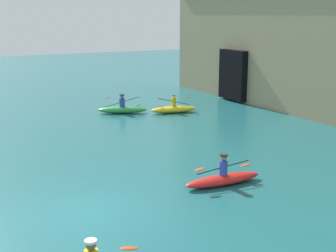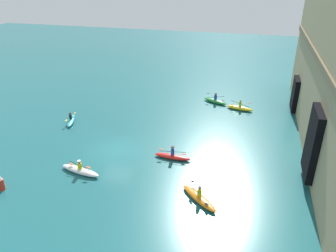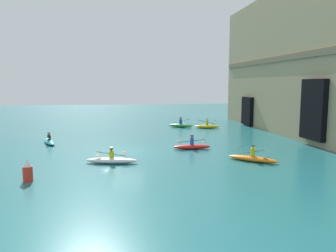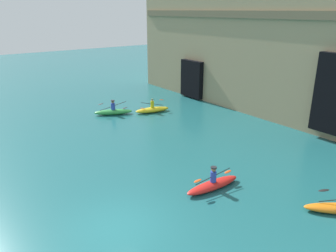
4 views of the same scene
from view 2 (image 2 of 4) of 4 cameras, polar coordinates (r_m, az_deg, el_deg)
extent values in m
plane|color=#1E6066|center=(28.97, -9.19, -4.16)|extent=(120.00, 120.00, 0.00)
cube|color=brown|center=(24.44, 26.08, 7.71)|extent=(41.82, 0.24, 0.57)
cube|color=black|center=(38.70, 21.39, 5.25)|extent=(2.73, 0.70, 3.49)
cube|color=black|center=(25.41, 24.08, -2.81)|extent=(3.14, 0.70, 5.10)
ellipsoid|color=green|center=(38.95, 8.23, 4.32)|extent=(2.01, 3.09, 0.43)
cylinder|color=#2D47B7|center=(38.78, 8.28, 4.98)|extent=(0.34, 0.34, 0.53)
sphere|color=#9E704C|center=(38.65, 8.31, 5.51)|extent=(0.24, 0.24, 0.24)
cylinder|color=#232328|center=(38.61, 8.32, 5.65)|extent=(0.30, 0.30, 0.06)
cylinder|color=black|center=(38.77, 8.28, 5.01)|extent=(0.69, 2.09, 0.62)
ellipsoid|color=black|center=(38.50, 9.56, 4.36)|extent=(0.30, 0.47, 0.16)
ellipsoid|color=black|center=(39.06, 7.02, 5.66)|extent=(0.30, 0.47, 0.16)
ellipsoid|color=white|center=(26.41, -15.02, -7.50)|extent=(1.47, 3.56, 0.40)
cylinder|color=gold|center=(26.19, -15.13, -6.72)|extent=(0.32, 0.32, 0.45)
sphere|color=brown|center=(26.01, -15.21, -6.08)|extent=(0.24, 0.24, 0.24)
cylinder|color=silver|center=(25.96, -15.24, -5.90)|extent=(0.29, 0.29, 0.06)
cylinder|color=black|center=(26.18, -15.13, -6.68)|extent=(0.48, 1.96, 0.30)
ellipsoid|color=#D84C19|center=(25.59, -13.70, -7.01)|extent=(0.27, 0.47, 0.11)
ellipsoid|color=#D84C19|center=(26.78, -16.50, -6.36)|extent=(0.27, 0.47, 0.11)
ellipsoid|color=red|center=(27.30, 0.78, -5.36)|extent=(0.84, 3.09, 0.37)
cylinder|color=#2D47B7|center=(27.07, 0.79, -4.54)|extent=(0.29, 0.29, 0.54)
sphere|color=#9E704C|center=(26.87, 0.80, -3.83)|extent=(0.23, 0.23, 0.23)
cylinder|color=#232328|center=(26.83, 0.80, -3.65)|extent=(0.29, 0.29, 0.06)
cylinder|color=black|center=(27.05, 0.79, -4.49)|extent=(0.05, 2.24, 0.21)
ellipsoid|color=#D84C19|center=(26.90, 2.86, -4.91)|extent=(0.18, 0.44, 0.08)
ellipsoid|color=#D84C19|center=(27.24, -1.25, -4.07)|extent=(0.18, 0.44, 0.08)
ellipsoid|color=orange|center=(22.91, 5.45, -12.40)|extent=(2.82, 3.07, 0.36)
cylinder|color=gold|center=(22.63, 5.50, -11.48)|extent=(0.30, 0.30, 0.56)
sphere|color=tan|center=(22.41, 5.54, -10.72)|extent=(0.18, 0.18, 0.18)
cylinder|color=#232328|center=(22.37, 5.55, -10.58)|extent=(0.23, 0.23, 0.06)
cylinder|color=black|center=(22.61, 5.50, -11.42)|extent=(1.68, 1.43, 0.63)
ellipsoid|color=black|center=(23.12, 4.32, -9.60)|extent=(0.45, 0.42, 0.17)
ellipsoid|color=black|center=(22.14, 6.76, -13.32)|extent=(0.45, 0.42, 0.17)
ellipsoid|color=yellow|center=(37.48, 12.39, 3.08)|extent=(1.46, 3.04, 0.42)
cylinder|color=gold|center=(37.30, 12.46, 3.76)|extent=(0.29, 0.29, 0.54)
sphere|color=beige|center=(37.17, 12.51, 4.28)|extent=(0.18, 0.18, 0.18)
cylinder|color=#4C6B4C|center=(37.14, 12.52, 4.38)|extent=(0.23, 0.23, 0.06)
cylinder|color=black|center=(37.29, 12.46, 3.80)|extent=(0.23, 2.08, 0.56)
ellipsoid|color=#D84C19|center=(37.49, 11.04, 3.67)|extent=(0.22, 0.45, 0.16)
ellipsoid|color=#D84C19|center=(37.11, 13.90, 3.92)|extent=(0.22, 0.45, 0.16)
ellipsoid|color=#33B2C6|center=(35.10, -16.54, 0.93)|extent=(3.08, 1.73, 0.36)
cylinder|color=#232328|center=(34.93, -16.62, 1.54)|extent=(0.29, 0.29, 0.46)
sphere|color=#9E704C|center=(34.80, -16.69, 2.03)|extent=(0.19, 0.19, 0.19)
cylinder|color=#232328|center=(34.78, -16.71, 2.15)|extent=(0.24, 0.24, 0.06)
cylinder|color=black|center=(34.92, -16.63, 1.58)|extent=(2.18, 0.21, 0.08)
ellipsoid|color=yellow|center=(35.72, -15.95, 2.18)|extent=(0.45, 0.21, 0.06)
ellipsoid|color=yellow|center=(34.14, -17.34, 0.94)|extent=(0.45, 0.21, 0.06)
cylinder|color=red|center=(26.50, -27.14, -9.06)|extent=(0.52, 0.52, 0.83)
camera|label=1|loc=(19.70, -38.30, -5.11)|focal=50.00mm
camera|label=3|loc=(15.10, -70.40, -32.04)|focal=35.00mm
camera|label=4|loc=(21.24, -34.05, 4.37)|focal=35.00mm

